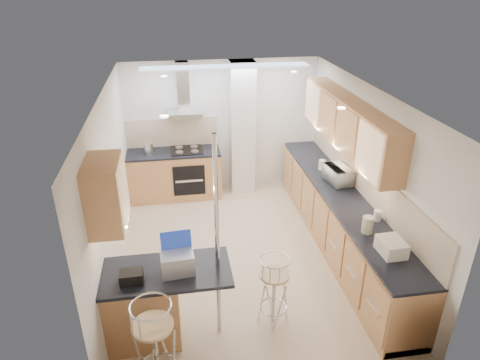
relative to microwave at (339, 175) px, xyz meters
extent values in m
plane|color=tan|center=(-1.57, -0.38, -1.05)|extent=(4.80, 4.80, 0.00)
cube|color=white|center=(-1.57, 2.02, 0.20)|extent=(3.60, 0.04, 2.50)
cube|color=white|center=(-1.57, -2.78, 0.20)|extent=(3.60, 0.04, 2.50)
cube|color=white|center=(-3.37, -0.38, 0.20)|extent=(0.04, 4.80, 2.50)
cube|color=white|center=(0.23, -0.38, 0.20)|extent=(0.04, 4.80, 2.50)
cube|color=white|center=(-1.57, -0.38, 1.45)|extent=(3.60, 4.80, 0.02)
cube|color=#AD6C45|center=(0.06, 0.02, 0.83)|extent=(0.34, 3.00, 0.72)
cube|color=#AD6C45|center=(-3.20, -1.73, 0.83)|extent=(0.34, 0.62, 0.72)
cube|color=beige|center=(0.21, -0.38, 0.13)|extent=(0.03, 4.40, 0.56)
cube|color=beige|center=(-2.52, 2.00, 0.13)|extent=(1.70, 0.03, 0.56)
cube|color=silver|center=(-1.22, 1.82, 0.20)|extent=(0.45, 0.40, 2.50)
cube|color=silver|center=(-2.27, 1.77, 0.57)|extent=(0.62, 0.48, 0.08)
cube|color=silver|center=(-2.27, 1.91, 1.01)|extent=(0.22, 0.20, 0.88)
cylinder|color=silver|center=(-2.10, -1.83, 0.20)|extent=(0.05, 0.05, 2.50)
cube|color=black|center=(-2.27, 1.41, -0.60)|extent=(0.58, 0.02, 0.58)
cube|color=black|center=(-2.27, 1.72, -0.13)|extent=(0.58, 0.50, 0.02)
cube|color=tan|center=(-1.57, 1.42, 1.43)|extent=(2.80, 0.35, 0.02)
cube|color=#AD6C45|center=(-0.07, -0.38, -0.61)|extent=(0.60, 4.40, 0.88)
cube|color=black|center=(-0.07, -0.38, -0.15)|extent=(0.63, 4.40, 0.04)
cube|color=#AD6C45|center=(-2.52, 1.72, -0.61)|extent=(1.70, 0.60, 0.88)
cube|color=black|center=(-2.52, 1.72, -0.15)|extent=(1.70, 0.63, 0.04)
cube|color=#AD6C45|center=(-2.70, -1.83, -0.60)|extent=(1.35, 0.62, 0.90)
cube|color=black|center=(-2.70, -1.83, -0.13)|extent=(1.47, 0.72, 0.04)
imported|color=silver|center=(0.00, 0.00, 0.00)|extent=(0.39, 0.52, 0.27)
cube|color=#A3A7AB|center=(-2.54, -1.87, 0.01)|extent=(0.37, 0.29, 0.24)
cube|color=black|center=(-3.03, -1.96, -0.05)|extent=(0.24, 0.18, 0.13)
cylinder|color=silver|center=(0.03, 0.38, -0.05)|extent=(0.12, 0.12, 0.17)
cylinder|color=silver|center=(-0.09, 0.52, -0.05)|extent=(0.11, 0.11, 0.16)
cylinder|color=beige|center=(-0.16, -1.42, -0.02)|extent=(0.18, 0.18, 0.22)
cylinder|color=silver|center=(0.09, -1.17, -0.06)|extent=(0.13, 0.13, 0.15)
cube|color=silver|center=(-0.07, -1.89, -0.04)|extent=(0.28, 0.35, 0.18)
cylinder|color=silver|center=(-2.96, 1.66, -0.03)|extent=(0.16, 0.16, 0.21)
camera|label=1|loc=(-2.47, -5.69, 2.83)|focal=32.00mm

